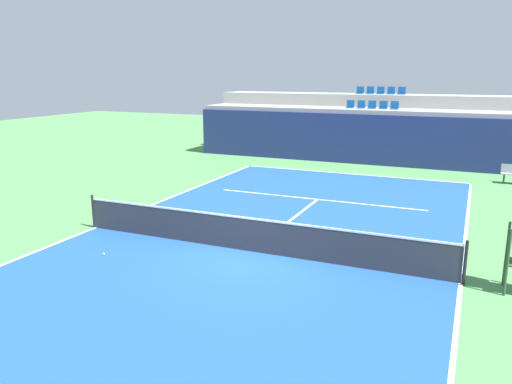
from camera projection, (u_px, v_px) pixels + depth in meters
name	position (u px, v px, depth m)	size (l,w,h in m)	color
ground_plane	(250.00, 251.00, 13.96)	(80.00, 80.00, 0.00)	#4C8C4C
court_surface	(250.00, 251.00, 13.95)	(11.00, 24.00, 0.01)	#1E4C99
baseline_far	(351.00, 174.00, 24.60)	(11.00, 0.10, 0.00)	white
sideline_left	(96.00, 227.00, 16.08)	(0.10, 24.00, 0.00)	white
sideline_right	(461.00, 283.00, 11.82)	(0.10, 24.00, 0.00)	white
service_line_far	(318.00, 199.00, 19.65)	(8.26, 0.10, 0.00)	white
centre_service_line	(290.00, 221.00, 16.80)	(0.10, 6.40, 0.00)	white
back_wall	(365.00, 140.00, 26.99)	(19.75, 0.30, 2.68)	navy
stands_tier_lower	(370.00, 135.00, 28.17)	(19.75, 2.40, 2.90)	#9E9E99
stands_tier_upper	(378.00, 125.00, 30.22)	(19.75, 2.40, 3.61)	#9E9E99
seating_row_lower	(372.00, 106.00, 27.89)	(2.89, 0.44, 0.44)	#145193
seating_row_upper	(380.00, 92.00, 29.86)	(2.89, 0.44, 0.44)	#145193
tennis_net	(250.00, 234.00, 13.84)	(11.08, 0.08, 1.07)	black
tennis_ball_0	(104.00, 254.00, 13.63)	(0.07, 0.07, 0.07)	#CCE033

